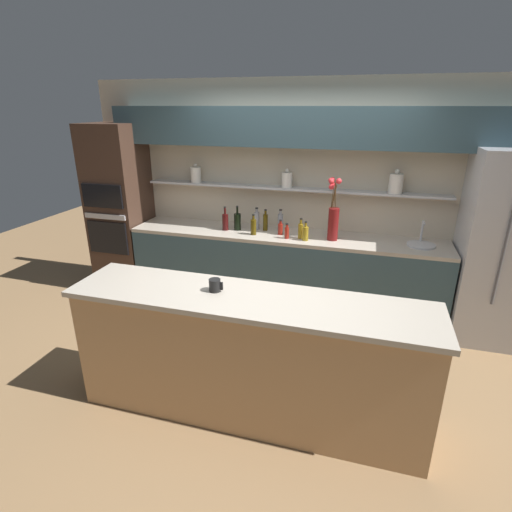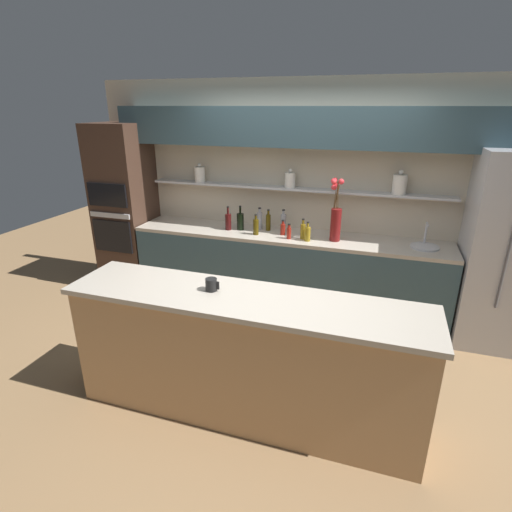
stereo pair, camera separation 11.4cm
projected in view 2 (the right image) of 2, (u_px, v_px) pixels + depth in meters
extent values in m
plane|color=olive|center=(266.00, 367.00, 3.76)|extent=(12.00, 12.00, 0.00)
cube|color=beige|center=(306.00, 196.00, 4.72)|extent=(5.20, 0.10, 2.60)
cube|color=#B7B7BC|center=(292.00, 189.00, 4.60)|extent=(3.52, 0.18, 0.02)
cylinder|color=silver|center=(200.00, 174.00, 4.89)|extent=(0.13, 0.13, 0.18)
sphere|color=silver|center=(199.00, 165.00, 4.85)|extent=(0.04, 0.04, 0.04)
cylinder|color=silver|center=(290.00, 180.00, 4.56)|extent=(0.12, 0.12, 0.17)
sphere|color=silver|center=(290.00, 171.00, 4.52)|extent=(0.04, 0.04, 0.04)
cylinder|color=silver|center=(400.00, 184.00, 4.21)|extent=(0.15, 0.15, 0.21)
sphere|color=silver|center=(401.00, 172.00, 4.16)|extent=(0.05, 0.05, 0.05)
cube|color=#334C56|center=(306.00, 127.00, 4.24)|extent=(4.42, 0.34, 0.42)
cube|color=#334C56|center=(286.00, 273.00, 4.74)|extent=(3.62, 0.62, 0.88)
cube|color=#ADA393|center=(287.00, 236.00, 4.58)|extent=(3.62, 0.62, 0.04)
cube|color=tan|center=(244.00, 359.00, 3.04)|extent=(2.63, 0.55, 0.98)
cube|color=#ADA393|center=(244.00, 300.00, 2.86)|extent=(2.69, 0.61, 0.04)
cylinder|color=#4C4C51|center=(508.00, 254.00, 3.54)|extent=(0.02, 0.02, 1.07)
cube|color=#3D281E|center=(126.00, 209.00, 5.15)|extent=(0.63, 0.62, 2.11)
cube|color=black|center=(113.00, 236.00, 4.96)|extent=(0.53, 0.02, 0.40)
cube|color=black|center=(107.00, 195.00, 4.78)|extent=(0.53, 0.02, 0.28)
cube|color=#B7B7BC|center=(110.00, 215.00, 4.86)|extent=(0.56, 0.02, 0.06)
cylinder|color=maroon|center=(336.00, 225.00, 4.30)|extent=(0.11, 0.11, 0.36)
cylinder|color=#4C3319|center=(337.00, 198.00, 4.20)|extent=(0.01, 0.02, 0.23)
sphere|color=red|center=(334.00, 187.00, 4.18)|extent=(0.06, 0.06, 0.06)
cylinder|color=#4C3319|center=(338.00, 195.00, 4.18)|extent=(0.02, 0.02, 0.30)
sphere|color=red|center=(341.00, 182.00, 4.09)|extent=(0.06, 0.06, 0.06)
cylinder|color=#4C3319|center=(336.00, 195.00, 4.21)|extent=(0.03, 0.03, 0.29)
sphere|color=red|center=(335.00, 180.00, 4.19)|extent=(0.06, 0.06, 0.06)
cylinder|color=#4C3319|center=(337.00, 196.00, 4.20)|extent=(0.02, 0.07, 0.27)
sphere|color=red|center=(334.00, 182.00, 4.17)|extent=(0.06, 0.06, 0.06)
cylinder|color=#4C3319|center=(337.00, 197.00, 4.21)|extent=(0.04, 0.04, 0.25)
sphere|color=red|center=(336.00, 184.00, 4.20)|extent=(0.06, 0.06, 0.06)
cylinder|color=#4C3319|center=(335.00, 195.00, 4.21)|extent=(0.02, 0.03, 0.29)
sphere|color=red|center=(333.00, 181.00, 4.18)|extent=(0.05, 0.05, 0.05)
cylinder|color=#B7B7BC|center=(425.00, 247.00, 4.14)|extent=(0.29, 0.29, 0.02)
cylinder|color=#B7B7BC|center=(426.00, 233.00, 4.20)|extent=(0.02, 0.02, 0.22)
cylinder|color=#B7B7BC|center=(428.00, 224.00, 4.10)|extent=(0.02, 0.12, 0.02)
cylinder|color=#47380A|center=(268.00, 223.00, 4.69)|extent=(0.06, 0.06, 0.19)
cylinder|color=#47380A|center=(268.00, 213.00, 4.65)|extent=(0.03, 0.03, 0.05)
cylinder|color=black|center=(268.00, 210.00, 4.63)|extent=(0.03, 0.03, 0.01)
cylinder|color=olive|center=(303.00, 232.00, 4.39)|extent=(0.06, 0.06, 0.17)
cylinder|color=olive|center=(303.00, 222.00, 4.36)|extent=(0.03, 0.03, 0.05)
cylinder|color=black|center=(303.00, 219.00, 4.34)|extent=(0.03, 0.03, 0.01)
cylinder|color=#47380A|center=(256.00, 227.00, 4.54)|extent=(0.06, 0.06, 0.18)
cylinder|color=#47380A|center=(256.00, 218.00, 4.50)|extent=(0.03, 0.03, 0.05)
cylinder|color=black|center=(256.00, 215.00, 4.49)|extent=(0.03, 0.03, 0.01)
cylinder|color=#380C0C|center=(228.00, 222.00, 4.71)|extent=(0.07, 0.07, 0.19)
cylinder|color=#380C0C|center=(228.00, 211.00, 4.66)|extent=(0.02, 0.02, 0.08)
cylinder|color=black|center=(228.00, 207.00, 4.65)|extent=(0.03, 0.03, 0.01)
cylinder|color=maroon|center=(283.00, 229.00, 4.54)|extent=(0.05, 0.05, 0.13)
cylinder|color=maroon|center=(283.00, 223.00, 4.51)|extent=(0.03, 0.03, 0.04)
cylinder|color=black|center=(283.00, 221.00, 4.50)|extent=(0.03, 0.03, 0.01)
cylinder|color=black|center=(240.00, 222.00, 4.71)|extent=(0.08, 0.08, 0.20)
cylinder|color=black|center=(240.00, 210.00, 4.66)|extent=(0.02, 0.02, 0.08)
cylinder|color=black|center=(240.00, 206.00, 4.65)|extent=(0.03, 0.03, 0.01)
cylinder|color=maroon|center=(289.00, 233.00, 4.40)|extent=(0.05, 0.05, 0.12)
cylinder|color=maroon|center=(289.00, 226.00, 4.38)|extent=(0.03, 0.03, 0.04)
cylinder|color=black|center=(289.00, 224.00, 4.37)|extent=(0.03, 0.03, 0.01)
cylinder|color=gray|center=(260.00, 221.00, 4.73)|extent=(0.06, 0.06, 0.20)
cylinder|color=gray|center=(260.00, 211.00, 4.69)|extent=(0.03, 0.03, 0.04)
cylinder|color=black|center=(260.00, 208.00, 4.68)|extent=(0.03, 0.03, 0.01)
cylinder|color=olive|center=(307.00, 234.00, 4.33)|extent=(0.07, 0.07, 0.15)
cylinder|color=olive|center=(308.00, 225.00, 4.29)|extent=(0.03, 0.03, 0.05)
cylinder|color=black|center=(308.00, 222.00, 4.28)|extent=(0.03, 0.03, 0.01)
cylinder|color=gray|center=(283.00, 223.00, 4.68)|extent=(0.06, 0.06, 0.20)
cylinder|color=gray|center=(283.00, 213.00, 4.63)|extent=(0.03, 0.03, 0.04)
cylinder|color=black|center=(284.00, 210.00, 4.62)|extent=(0.03, 0.03, 0.01)
cylinder|color=black|center=(211.00, 285.00, 2.94)|extent=(0.09, 0.09, 0.09)
cube|color=black|center=(218.00, 286.00, 2.93)|extent=(0.02, 0.01, 0.06)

